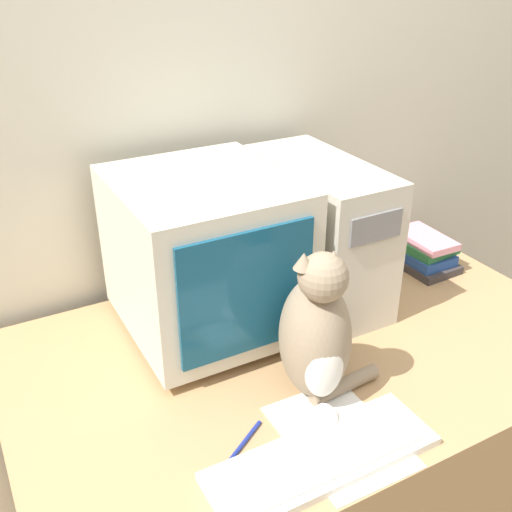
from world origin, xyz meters
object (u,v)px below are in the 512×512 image
(keyboard, at_px, (322,458))
(crt_monitor, at_px, (206,254))
(computer_tower, at_px, (318,232))
(cat, at_px, (317,335))
(book_stack, at_px, (424,252))
(pen, at_px, (242,444))

(keyboard, bearing_deg, crt_monitor, 89.83)
(computer_tower, bearing_deg, cat, -123.97)
(crt_monitor, distance_m, book_stack, 0.75)
(keyboard, xyz_separation_m, pen, (-0.12, 0.11, -0.01))
(book_stack, bearing_deg, cat, -152.06)
(keyboard, distance_m, book_stack, 0.90)
(computer_tower, relative_size, keyboard, 1.00)
(computer_tower, distance_m, cat, 0.43)
(pen, bearing_deg, cat, 17.62)
(cat, height_order, pen, cat)
(cat, bearing_deg, keyboard, -100.65)
(crt_monitor, bearing_deg, pen, -105.76)
(crt_monitor, height_order, book_stack, crt_monitor)
(pen, bearing_deg, computer_tower, 42.88)
(book_stack, bearing_deg, crt_monitor, 178.26)
(keyboard, bearing_deg, pen, 136.79)
(computer_tower, distance_m, pen, 0.66)
(book_stack, bearing_deg, computer_tower, 176.64)
(keyboard, bearing_deg, cat, 61.02)
(computer_tower, xyz_separation_m, book_stack, (0.39, -0.02, -0.15))
(keyboard, height_order, cat, cat)
(computer_tower, height_order, keyboard, computer_tower)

